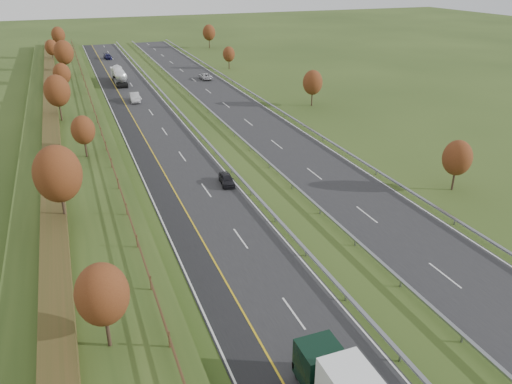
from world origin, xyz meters
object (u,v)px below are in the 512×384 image
(car_dark_near, at_px, (227,179))
(car_small_far, at_px, (108,56))
(car_silver_mid, at_px, (135,97))
(car_oncoming, at_px, (205,76))
(road_tanker, at_px, (119,75))

(car_dark_near, relative_size, car_small_far, 0.83)
(car_dark_near, bearing_deg, car_silver_mid, 102.05)
(car_silver_mid, height_order, car_oncoming, car_silver_mid)
(car_dark_near, bearing_deg, car_small_far, 99.00)
(car_dark_near, bearing_deg, road_tanker, 101.12)
(car_silver_mid, xyz_separation_m, car_small_far, (0.18, 50.85, -0.16))
(car_silver_mid, bearing_deg, car_small_far, 92.29)
(car_silver_mid, height_order, car_small_far, car_silver_mid)
(car_oncoming, bearing_deg, road_tanker, -6.66)
(car_silver_mid, xyz_separation_m, car_oncoming, (18.14, 15.03, -0.13))
(road_tanker, height_order, car_silver_mid, road_tanker)
(car_oncoming, bearing_deg, car_small_far, -61.93)
(car_small_far, relative_size, car_oncoming, 0.92)
(road_tanker, xyz_separation_m, car_oncoming, (18.84, -2.68, -1.14))
(road_tanker, height_order, car_dark_near, road_tanker)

